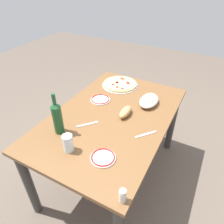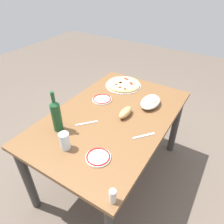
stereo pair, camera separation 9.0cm
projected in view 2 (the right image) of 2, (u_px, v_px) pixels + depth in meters
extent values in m
plane|color=brown|center=(112.00, 173.00, 2.12)|extent=(8.00, 8.00, 0.00)
cube|color=brown|center=(112.00, 116.00, 1.70)|extent=(1.40, 0.90, 0.03)
cylinder|color=#33302D|center=(175.00, 125.00, 2.19)|extent=(0.07, 0.07, 0.71)
cylinder|color=#33302D|center=(28.00, 179.00, 1.64)|extent=(0.07, 0.07, 0.71)
cylinder|color=#33302D|center=(113.00, 104.00, 2.52)|extent=(0.07, 0.07, 0.71)
cylinder|color=#B7B7BC|center=(123.00, 85.00, 2.09)|extent=(0.36, 0.36, 0.01)
cylinder|color=#DBB26B|center=(123.00, 84.00, 2.09)|extent=(0.33, 0.33, 0.02)
cylinder|color=#EFD684|center=(123.00, 83.00, 2.08)|extent=(0.29, 0.29, 0.01)
cylinder|color=#B22D1E|center=(131.00, 83.00, 2.08)|extent=(0.03, 0.03, 0.00)
cylinder|color=maroon|center=(125.00, 78.00, 2.15)|extent=(0.03, 0.03, 0.00)
cylinder|color=#B22D1E|center=(125.00, 89.00, 1.98)|extent=(0.03, 0.03, 0.00)
cylinder|color=#B22D1E|center=(116.00, 84.00, 2.05)|extent=(0.03, 0.03, 0.00)
cylinder|color=#B22D1E|center=(132.00, 84.00, 2.05)|extent=(0.03, 0.03, 0.00)
cylinder|color=#B22D1E|center=(120.00, 83.00, 2.08)|extent=(0.03, 0.03, 0.00)
cylinder|color=maroon|center=(121.00, 82.00, 2.08)|extent=(0.03, 0.03, 0.00)
cylinder|color=#B22D1E|center=(120.00, 87.00, 2.00)|extent=(0.03, 0.03, 0.00)
cylinder|color=#B22D1E|center=(127.00, 79.00, 2.14)|extent=(0.03, 0.03, 0.00)
ellipsoid|color=white|center=(150.00, 102.00, 1.78)|extent=(0.24, 0.15, 0.07)
ellipsoid|color=#AD2819|center=(151.00, 101.00, 1.78)|extent=(0.20, 0.12, 0.03)
ellipsoid|color=beige|center=(151.00, 99.00, 1.77)|extent=(0.17, 0.10, 0.02)
cylinder|color=#194723|center=(57.00, 117.00, 1.48)|extent=(0.07, 0.07, 0.22)
cone|color=#194723|center=(54.00, 103.00, 1.41)|extent=(0.07, 0.07, 0.03)
cylinder|color=#194723|center=(53.00, 96.00, 1.38)|extent=(0.03, 0.03, 0.07)
cylinder|color=silver|center=(65.00, 141.00, 1.35)|extent=(0.07, 0.07, 0.12)
cylinder|color=white|center=(102.00, 99.00, 1.87)|extent=(0.17, 0.17, 0.01)
torus|color=red|center=(102.00, 99.00, 1.87)|extent=(0.16, 0.16, 0.01)
cylinder|color=white|center=(98.00, 157.00, 1.31)|extent=(0.16, 0.16, 0.01)
torus|color=red|center=(98.00, 156.00, 1.31)|extent=(0.15, 0.15, 0.01)
ellipsoid|color=tan|center=(125.00, 113.00, 1.66)|extent=(0.17, 0.07, 0.06)
cylinder|color=silver|center=(113.00, 197.00, 1.06)|extent=(0.04, 0.04, 0.07)
cylinder|color=#B7B7BC|center=(113.00, 192.00, 1.03)|extent=(0.04, 0.04, 0.01)
cube|color=#B7B7BC|center=(87.00, 123.00, 1.60)|extent=(0.14, 0.12, 0.00)
cube|color=#B7B7BC|center=(144.00, 136.00, 1.48)|extent=(0.14, 0.12, 0.00)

